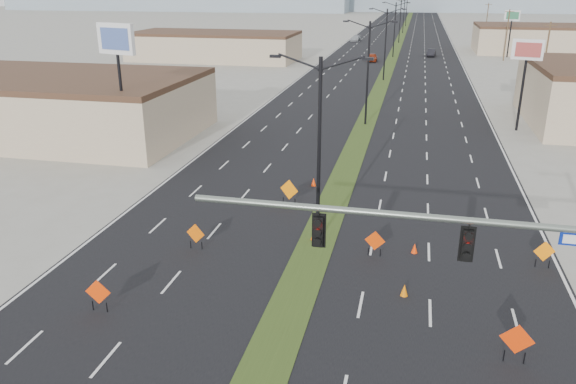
% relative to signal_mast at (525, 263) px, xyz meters
% --- Properties ---
extents(ground, '(600.00, 600.00, 0.00)m').
position_rel_signal_mast_xyz_m(ground, '(-8.56, -2.00, -4.79)').
color(ground, gray).
rests_on(ground, ground).
extents(road_surface, '(25.00, 400.00, 0.02)m').
position_rel_signal_mast_xyz_m(road_surface, '(-8.56, 98.00, -4.79)').
color(road_surface, black).
rests_on(road_surface, ground).
extents(median_strip, '(2.00, 400.00, 0.04)m').
position_rel_signal_mast_xyz_m(median_strip, '(-8.56, 98.00, -4.79)').
color(median_strip, '#2E4117').
rests_on(median_strip, ground).
extents(building_sw_far, '(30.00, 14.00, 4.50)m').
position_rel_signal_mast_xyz_m(building_sw_far, '(-40.56, 83.00, -2.54)').
color(building_sw_far, tan).
rests_on(building_sw_far, ground).
extents(signal_mast, '(16.30, 0.60, 8.00)m').
position_rel_signal_mast_xyz_m(signal_mast, '(0.00, 0.00, 0.00)').
color(signal_mast, slate).
rests_on(signal_mast, ground).
extents(streetlight_0, '(5.15, 0.24, 10.02)m').
position_rel_signal_mast_xyz_m(streetlight_0, '(-8.56, 10.00, 0.63)').
color(streetlight_0, black).
rests_on(streetlight_0, ground).
extents(streetlight_1, '(5.15, 0.24, 10.02)m').
position_rel_signal_mast_xyz_m(streetlight_1, '(-8.56, 38.00, 0.63)').
color(streetlight_1, black).
rests_on(streetlight_1, ground).
extents(streetlight_2, '(5.15, 0.24, 10.02)m').
position_rel_signal_mast_xyz_m(streetlight_2, '(-8.56, 66.00, 0.63)').
color(streetlight_2, black).
rests_on(streetlight_2, ground).
extents(streetlight_3, '(5.15, 0.24, 10.02)m').
position_rel_signal_mast_xyz_m(streetlight_3, '(-8.56, 94.00, 0.63)').
color(streetlight_3, black).
rests_on(streetlight_3, ground).
extents(streetlight_4, '(5.15, 0.24, 10.02)m').
position_rel_signal_mast_xyz_m(streetlight_4, '(-8.56, 122.00, 0.63)').
color(streetlight_4, black).
rests_on(streetlight_4, ground).
extents(streetlight_5, '(5.15, 0.24, 10.02)m').
position_rel_signal_mast_xyz_m(streetlight_5, '(-8.56, 150.00, 0.63)').
color(streetlight_5, black).
rests_on(streetlight_5, ground).
extents(streetlight_6, '(5.15, 0.24, 10.02)m').
position_rel_signal_mast_xyz_m(streetlight_6, '(-8.56, 178.00, 0.63)').
color(streetlight_6, black).
rests_on(streetlight_6, ground).
extents(utility_pole_1, '(1.60, 0.20, 9.00)m').
position_rel_signal_mast_xyz_m(utility_pole_1, '(11.44, 58.00, -0.12)').
color(utility_pole_1, '#4C3823').
rests_on(utility_pole_1, ground).
extents(utility_pole_2, '(1.60, 0.20, 9.00)m').
position_rel_signal_mast_xyz_m(utility_pole_2, '(11.44, 93.00, -0.12)').
color(utility_pole_2, '#4C3823').
rests_on(utility_pole_2, ground).
extents(utility_pole_3, '(1.60, 0.20, 9.00)m').
position_rel_signal_mast_xyz_m(utility_pole_3, '(11.44, 128.00, -0.12)').
color(utility_pole_3, '#4C3823').
rests_on(utility_pole_3, ground).
extents(car_left, '(1.79, 4.20, 1.41)m').
position_rel_signal_mast_xyz_m(car_left, '(-11.91, 86.75, -4.08)').
color(car_left, maroon).
rests_on(car_left, ground).
extents(car_mid, '(1.90, 4.35, 1.39)m').
position_rel_signal_mast_xyz_m(car_mid, '(-1.35, 96.77, -4.10)').
color(car_mid, black).
rests_on(car_mid, ground).
extents(car_far, '(2.38, 4.89, 1.37)m').
position_rel_signal_mast_xyz_m(car_far, '(-18.95, 123.40, -4.11)').
color(car_far, '#9DA1A6').
rests_on(car_far, ground).
extents(construction_sign_0, '(1.15, 0.11, 1.53)m').
position_rel_signal_mast_xyz_m(construction_sign_0, '(-16.54, 1.00, -3.89)').
color(construction_sign_0, '#EB3704').
rests_on(construction_sign_0, ground).
extents(construction_sign_1, '(1.08, 0.25, 1.45)m').
position_rel_signal_mast_xyz_m(construction_sign_1, '(-14.72, 7.66, -3.94)').
color(construction_sign_1, '#E15A04').
rests_on(construction_sign_1, ground).
extents(construction_sign_2, '(1.24, 0.49, 1.75)m').
position_rel_signal_mast_xyz_m(construction_sign_2, '(-11.23, 14.84, -3.76)').
color(construction_sign_2, orange).
rests_on(construction_sign_2, ground).
extents(construction_sign_3, '(1.06, 0.13, 1.41)m').
position_rel_signal_mast_xyz_m(construction_sign_3, '(-5.35, 8.92, -3.97)').
color(construction_sign_3, '#D93804').
rests_on(construction_sign_3, ground).
extents(construction_sign_4, '(1.23, 0.23, 1.66)m').
position_rel_signal_mast_xyz_m(construction_sign_4, '(0.45, 1.23, -3.82)').
color(construction_sign_4, red).
rests_on(construction_sign_4, ground).
extents(construction_sign_5, '(1.07, 0.27, 1.45)m').
position_rel_signal_mast_xyz_m(construction_sign_5, '(2.94, 9.49, -3.95)').
color(construction_sign_5, orange).
rests_on(construction_sign_5, ground).
extents(cone_0, '(0.36, 0.36, 0.57)m').
position_rel_signal_mast_xyz_m(cone_0, '(-8.77, 10.08, -4.50)').
color(cone_0, '#EA4C04').
rests_on(cone_0, ground).
extents(cone_1, '(0.40, 0.40, 0.59)m').
position_rel_signal_mast_xyz_m(cone_1, '(-3.71, 5.21, -4.50)').
color(cone_1, orange).
rests_on(cone_1, ground).
extents(cone_2, '(0.37, 0.37, 0.56)m').
position_rel_signal_mast_xyz_m(cone_2, '(-3.31, 9.73, -4.51)').
color(cone_2, '#F63705').
rests_on(cone_2, ground).
extents(cone_3, '(0.40, 0.40, 0.59)m').
position_rel_signal_mast_xyz_m(cone_3, '(-10.37, 18.83, -4.49)').
color(cone_3, '#EA3504').
rests_on(cone_3, ground).
extents(pole_sign_west, '(3.41, 1.28, 10.58)m').
position_rel_signal_mast_xyz_m(pole_sign_west, '(-26.29, 22.07, 3.91)').
color(pole_sign_west, black).
rests_on(pole_sign_west, ground).
extents(pole_sign_east_near, '(2.78, 1.07, 8.55)m').
position_rel_signal_mast_xyz_m(pole_sign_east_near, '(5.94, 38.83, 2.12)').
color(pole_sign_east_near, black).
rests_on(pole_sign_east_near, ground).
extents(pole_sign_east_far, '(2.74, 1.34, 8.60)m').
position_rel_signal_mast_xyz_m(pole_sign_east_far, '(12.83, 98.71, 2.17)').
color(pole_sign_east_far, black).
rests_on(pole_sign_east_far, ground).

